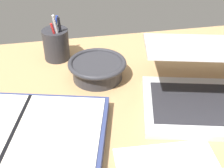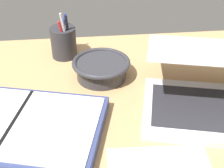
{
  "view_description": "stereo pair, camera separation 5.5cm",
  "coord_description": "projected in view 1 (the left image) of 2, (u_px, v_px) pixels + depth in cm",
  "views": [
    {
      "loc": [
        -11.78,
        -54.9,
        54.03
      ],
      "look_at": [
        0.45,
        8.48,
        9.0
      ],
      "focal_mm": 50.0,
      "sensor_mm": 36.0,
      "label": 1
    },
    {
      "loc": [
        -6.32,
        -55.71,
        54.03
      ],
      "look_at": [
        0.45,
        8.48,
        9.0
      ],
      "focal_mm": 50.0,
      "sensor_mm": 36.0,
      "label": 2
    }
  ],
  "objects": [
    {
      "name": "laptop",
      "position": [
        213.0,
        85.0,
        0.81
      ],
      "size": [
        42.88,
        40.66,
        16.37
      ],
      "rotation": [
        0.0,
        0.0,
        -0.24
      ],
      "color": "#B7B7BC",
      "rests_on": "desk_top"
    },
    {
      "name": "pen_cup",
      "position": [
        56.0,
        44.0,
        1.0
      ],
      "size": [
        8.26,
        8.26,
        16.08
      ],
      "color": "#28282D",
      "rests_on": "desk_top"
    },
    {
      "name": "desk_top",
      "position": [
        117.0,
        130.0,
        0.76
      ],
      "size": [
        140.0,
        100.0,
        2.0
      ],
      "primitive_type": "cube",
      "color": "tan",
      "rests_on": "ground"
    },
    {
      "name": "bowl",
      "position": [
        97.0,
        69.0,
        0.92
      ],
      "size": [
        17.23,
        17.23,
        5.73
      ],
      "color": "#2D2D33",
      "rests_on": "desk_top"
    },
    {
      "name": "planner",
      "position": [
        17.0,
        132.0,
        0.72
      ],
      "size": [
        46.0,
        35.45,
        3.66
      ],
      "rotation": [
        0.0,
        0.0,
        -0.26
      ],
      "color": "navy",
      "rests_on": "desk_top"
    }
  ]
}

